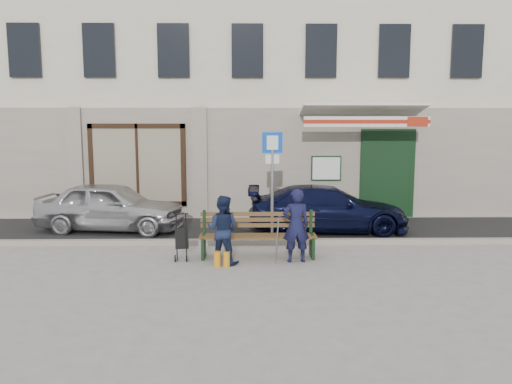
{
  "coord_description": "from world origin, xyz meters",
  "views": [
    {
      "loc": [
        0.0,
        -9.64,
        2.73
      ],
      "look_at": [
        0.19,
        1.6,
        1.2
      ],
      "focal_mm": 35.0,
      "sensor_mm": 36.0,
      "label": 1
    }
  ],
  "objects_px": {
    "car_silver": "(111,206)",
    "stroller": "(182,239)",
    "car_navy": "(327,209)",
    "parking_sign": "(272,169)",
    "bench": "(256,235)",
    "woman": "(223,230)",
    "man": "(296,226)"
  },
  "relations": [
    {
      "from": "man",
      "to": "stroller",
      "type": "height_order",
      "value": "man"
    },
    {
      "from": "woman",
      "to": "stroller",
      "type": "xyz_separation_m",
      "value": [
        -0.85,
        0.33,
        -0.27
      ]
    },
    {
      "from": "car_navy",
      "to": "bench",
      "type": "distance_m",
      "value": 3.12
    },
    {
      "from": "bench",
      "to": "stroller",
      "type": "height_order",
      "value": "bench"
    },
    {
      "from": "car_silver",
      "to": "parking_sign",
      "type": "height_order",
      "value": "parking_sign"
    },
    {
      "from": "car_silver",
      "to": "woman",
      "type": "relative_size",
      "value": 2.75
    },
    {
      "from": "parking_sign",
      "to": "man",
      "type": "relative_size",
      "value": 1.73
    },
    {
      "from": "car_navy",
      "to": "parking_sign",
      "type": "bearing_deg",
      "value": 128.7
    },
    {
      "from": "bench",
      "to": "man",
      "type": "distance_m",
      "value": 0.92
    },
    {
      "from": "bench",
      "to": "woman",
      "type": "distance_m",
      "value": 0.83
    },
    {
      "from": "car_navy",
      "to": "bench",
      "type": "height_order",
      "value": "car_navy"
    },
    {
      "from": "car_navy",
      "to": "parking_sign",
      "type": "relative_size",
      "value": 1.59
    },
    {
      "from": "parking_sign",
      "to": "man",
      "type": "distance_m",
      "value": 2.02
    },
    {
      "from": "stroller",
      "to": "bench",
      "type": "bearing_deg",
      "value": -3.97
    },
    {
      "from": "man",
      "to": "car_silver",
      "type": "bearing_deg",
      "value": -39.27
    },
    {
      "from": "man",
      "to": "parking_sign",
      "type": "bearing_deg",
      "value": -82.76
    },
    {
      "from": "parking_sign",
      "to": "bench",
      "type": "height_order",
      "value": "parking_sign"
    },
    {
      "from": "bench",
      "to": "woman",
      "type": "xyz_separation_m",
      "value": [
        -0.65,
        -0.46,
        0.22
      ]
    },
    {
      "from": "bench",
      "to": "woman",
      "type": "bearing_deg",
      "value": -144.78
    },
    {
      "from": "parking_sign",
      "to": "woman",
      "type": "xyz_separation_m",
      "value": [
        -1.06,
        -1.84,
        -1.02
      ]
    },
    {
      "from": "car_silver",
      "to": "stroller",
      "type": "xyz_separation_m",
      "value": [
        2.17,
        -2.77,
        -0.23
      ]
    },
    {
      "from": "car_silver",
      "to": "man",
      "type": "bearing_deg",
      "value": -115.86
    },
    {
      "from": "car_silver",
      "to": "bench",
      "type": "xyz_separation_m",
      "value": [
        3.68,
        -2.64,
        -0.18
      ]
    },
    {
      "from": "man",
      "to": "woman",
      "type": "height_order",
      "value": "man"
    },
    {
      "from": "car_silver",
      "to": "stroller",
      "type": "height_order",
      "value": "car_silver"
    },
    {
      "from": "car_silver",
      "to": "parking_sign",
      "type": "relative_size",
      "value": 1.47
    },
    {
      "from": "man",
      "to": "car_navy",
      "type": "bearing_deg",
      "value": -116.26
    },
    {
      "from": "man",
      "to": "woman",
      "type": "relative_size",
      "value": 1.09
    },
    {
      "from": "car_silver",
      "to": "car_navy",
      "type": "height_order",
      "value": "car_silver"
    },
    {
      "from": "woman",
      "to": "car_navy",
      "type": "bearing_deg",
      "value": -113.08
    },
    {
      "from": "woman",
      "to": "parking_sign",
      "type": "bearing_deg",
      "value": -102.32
    },
    {
      "from": "parking_sign",
      "to": "man",
      "type": "bearing_deg",
      "value": -87.93
    }
  ]
}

